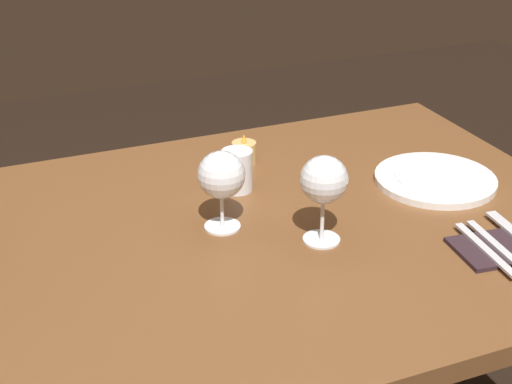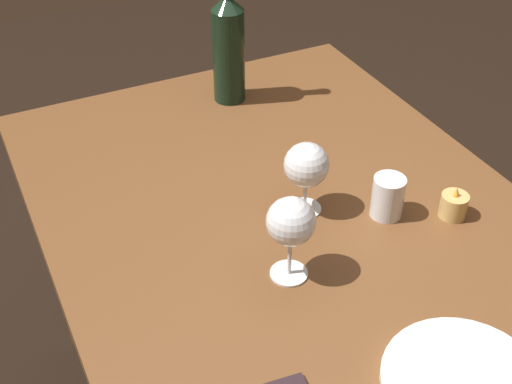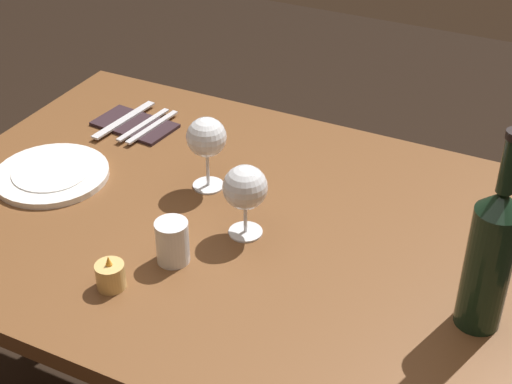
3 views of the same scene
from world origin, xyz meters
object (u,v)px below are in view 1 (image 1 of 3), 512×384
(wine_glass_left, at_px, (221,176))
(folded_napkin, at_px, (509,247))
(dinner_plate, at_px, (435,179))
(fork_inner, at_px, (497,246))
(votive_candle, at_px, (244,153))
(water_tumbler, at_px, (237,173))
(fork_outer, at_px, (485,249))
(wine_glass_right, at_px, (324,181))

(wine_glass_left, height_order, folded_napkin, wine_glass_left)
(folded_napkin, bearing_deg, dinner_plate, 83.16)
(folded_napkin, xyz_separation_m, fork_inner, (-0.03, 0.00, 0.01))
(votive_candle, relative_size, dinner_plate, 0.28)
(water_tumbler, distance_m, fork_outer, 0.49)
(water_tumbler, distance_m, votive_candle, 0.13)
(votive_candle, bearing_deg, fork_outer, -64.53)
(folded_napkin, height_order, fork_outer, fork_outer)
(wine_glass_right, height_order, fork_inner, wine_glass_right)
(dinner_plate, bearing_deg, wine_glass_left, -178.91)
(wine_glass_right, xyz_separation_m, folded_napkin, (0.28, -0.15, -0.11))
(wine_glass_left, distance_m, wine_glass_right, 0.18)
(dinner_plate, relative_size, fork_inner, 1.35)
(wine_glass_left, relative_size, water_tumbler, 1.77)
(dinner_plate, xyz_separation_m, fork_outer, (-0.08, -0.27, 0.00))
(votive_candle, bearing_deg, wine_glass_right, -89.22)
(folded_napkin, bearing_deg, wine_glass_left, 148.87)
(water_tumbler, xyz_separation_m, folded_napkin, (0.35, -0.39, -0.03))
(votive_candle, relative_size, folded_napkin, 0.33)
(water_tumbler, height_order, fork_outer, water_tumbler)
(wine_glass_right, relative_size, dinner_plate, 0.66)
(water_tumbler, xyz_separation_m, fork_inner, (0.32, -0.39, -0.03))
(water_tumbler, bearing_deg, wine_glass_left, -121.33)
(votive_candle, bearing_deg, water_tumbler, -117.74)
(wine_glass_right, relative_size, fork_inner, 0.89)
(wine_glass_left, height_order, fork_inner, wine_glass_left)
(dinner_plate, height_order, fork_inner, dinner_plate)
(fork_outer, bearing_deg, wine_glass_left, 145.64)
(wine_glass_right, distance_m, fork_outer, 0.30)
(wine_glass_left, bearing_deg, wine_glass_right, -37.47)
(wine_glass_right, bearing_deg, fork_outer, -32.32)
(folded_napkin, height_order, fork_inner, fork_inner)
(folded_napkin, distance_m, fork_outer, 0.05)
(water_tumbler, relative_size, fork_inner, 0.46)
(folded_napkin, relative_size, fork_outer, 1.11)
(water_tumbler, bearing_deg, fork_outer, -52.71)
(fork_inner, bearing_deg, wine_glass_left, 147.33)
(wine_glass_left, bearing_deg, folded_napkin, -31.13)
(wine_glass_right, height_order, dinner_plate, wine_glass_right)
(wine_glass_left, height_order, wine_glass_right, wine_glass_right)
(fork_inner, relative_size, fork_outer, 1.00)
(fork_outer, bearing_deg, votive_candle, 115.47)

